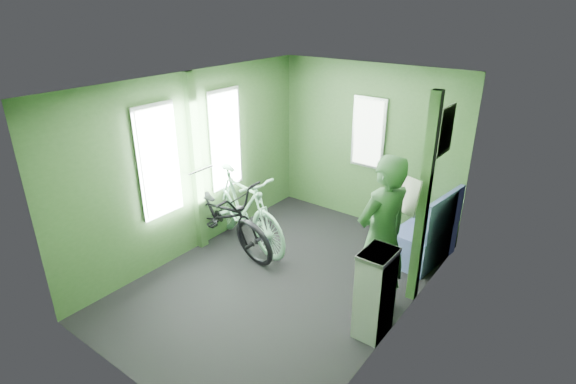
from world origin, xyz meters
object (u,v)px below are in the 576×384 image
Objects in this scene: bicycle_mint at (245,243)px; bicycle_black at (224,247)px; waste_box at (375,293)px; bench_seat at (425,239)px; passenger at (381,238)px.

bicycle_black is at bearing 162.68° from bicycle_mint.
bicycle_mint is at bearing 165.58° from waste_box.
bicycle_black is 2.62m from bench_seat.
bicycle_black reaches higher than bicycle_mint.
passenger is (2.23, 0.02, 0.88)m from bicycle_black.
passenger is 0.55m from waste_box.
bench_seat is (-0.11, 1.64, -0.18)m from waste_box.
bench_seat is at bearing -49.12° from bicycle_mint.
bicycle_mint is (0.15, 0.25, 0.00)m from bicycle_black.
bicycle_mint is 2.37m from bench_seat.
bicycle_mint is 1.86× the size of bench_seat.
bench_seat is (2.25, 1.32, 0.28)m from bicycle_black.
bicycle_mint is at bearing -75.63° from passenger.
bicycle_black is 0.29m from bicycle_mint.
bench_seat reaches higher than waste_box.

